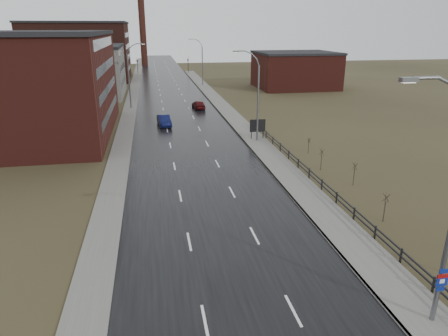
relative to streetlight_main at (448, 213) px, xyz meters
name	(u,v)px	position (x,y,z in m)	size (l,w,h in m)	color
road	(176,109)	(-8.47, 58.00, -6.03)	(14.00, 300.00, 0.06)	black
sidewalk_right	(257,143)	(0.13, 33.00, -5.97)	(3.20, 180.00, 0.18)	#595651
curb_right	(246,144)	(-1.39, 33.00, -5.97)	(0.16, 180.00, 0.18)	slate
sidewalk_left	(130,110)	(-16.67, 58.00, -6.00)	(2.40, 260.00, 0.12)	#595651
warehouse_near	(22,85)	(-29.46, 43.00, 0.70)	(22.44, 28.56, 13.50)	#471914
warehouse_mid	(84,71)	(-26.46, 76.00, -0.80)	(16.32, 20.40, 10.50)	slate
warehouse_far	(80,51)	(-31.47, 106.00, 1.70)	(26.52, 24.48, 15.50)	#331611
building_right	(295,70)	(21.83, 80.00, -1.80)	(18.36, 16.32, 8.50)	#471914
smokestack	(142,23)	(-14.47, 148.00, 9.44)	(2.70, 2.70, 30.70)	#331611
streetlight_main	(448,213)	(0.00, 0.00, 0.00)	(3.91, 0.29, 12.11)	slate
streetlight_right_mid	(256,96)	(0.03, 34.00, -0.22)	(3.36, 0.28, 11.35)	slate
streetlight_left	(130,76)	(-16.17, 60.00, -0.22)	(3.36, 0.28, 11.35)	slate
streetlight_right_far	(201,62)	(0.03, 88.00, -0.22)	(3.36, 0.28, 11.35)	slate
guardrail	(325,186)	(1.83, 16.32, -5.35)	(0.10, 53.05, 1.10)	black
shrub_c	(385,207)	(4.00, 10.52, -4.86)	(0.54, 0.57, 2.26)	#382D23
shrub_d	(354,173)	(5.31, 17.79, -4.90)	(0.52, 0.55, 2.18)	#382D23
shrub_e	(321,159)	(4.00, 22.26, -4.85)	(0.54, 0.57, 2.29)	#382D23
shrub_f	(309,145)	(4.94, 28.02, -5.09)	(0.44, 0.46, 1.84)	#382D23
billboard	(258,126)	(0.63, 35.00, -4.27)	(2.07, 0.17, 2.69)	black
traffic_light_left	(137,59)	(-16.47, 118.00, -1.46)	(0.58, 2.73, 5.30)	black
traffic_light_right	(188,58)	(-0.47, 118.00, -1.46)	(0.58, 2.73, 5.30)	black
car_near	(164,121)	(-11.09, 44.73, -5.27)	(1.68, 4.82, 1.59)	#0B1039
car_far	(199,105)	(-4.46, 57.01, -5.27)	(1.85, 4.61, 1.57)	#460B0F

